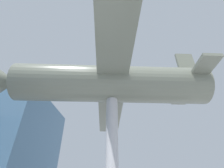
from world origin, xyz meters
TOP-DOWN VIEW (x-y plane):
  - support_pylon_central at (0.00, 0.00)m, footprint 0.59×0.59m
  - suspended_airplane at (-0.06, 0.35)m, footprint 15.33×12.70m

SIDE VIEW (x-z plane):
  - support_pylon_central at x=0.00m, z-range 0.00..6.36m
  - suspended_airplane at x=-0.06m, z-range 5.63..9.25m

